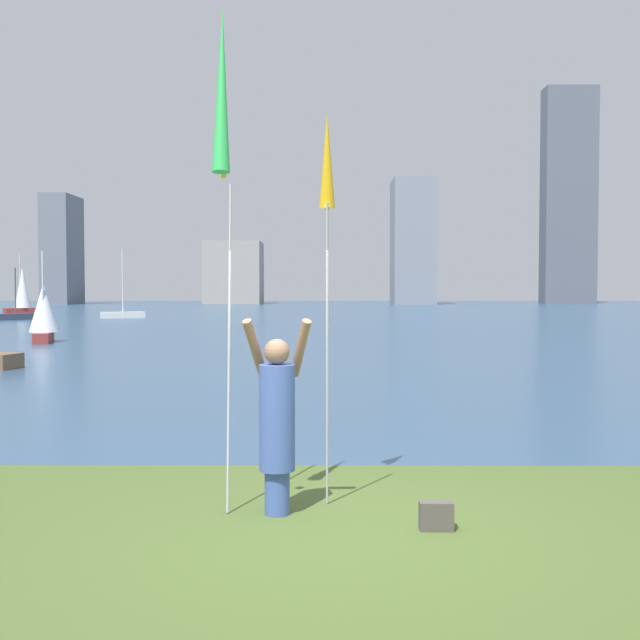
# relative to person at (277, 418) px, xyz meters

# --- Properties ---
(ground) EXTENTS (120.00, 138.00, 0.12)m
(ground) POSITION_rel_person_xyz_m (0.53, 50.48, -0.97)
(ground) COLOR #475B28
(person) EXTENTS (0.68, 0.50, 1.85)m
(person) POSITION_rel_person_xyz_m (0.00, 0.00, 0.00)
(person) COLOR #3F59A5
(person) RESTS_ON ground
(kite_flag_left) EXTENTS (0.16, 0.80, 4.67)m
(kite_flag_left) POSITION_rel_person_xyz_m (-0.47, -0.24, 2.90)
(kite_flag_left) COLOR #B2B2B7
(kite_flag_left) RESTS_ON ground
(kite_flag_right) EXTENTS (0.16, 0.71, 3.89)m
(kite_flag_right) POSITION_rel_person_xyz_m (0.47, 0.55, 2.38)
(kite_flag_right) COLOR #B2B2B7
(kite_flag_right) RESTS_ON ground
(bag) EXTENTS (0.30, 0.14, 0.25)m
(bag) POSITION_rel_person_xyz_m (1.44, -0.49, -0.78)
(bag) COLOR #4C4742
(bag) RESTS_ON ground
(sailboat_0) EXTENTS (1.35, 2.32, 3.56)m
(sailboat_0) POSITION_rel_person_xyz_m (-10.57, 23.49, 0.24)
(sailboat_0) COLOR maroon
(sailboat_0) RESTS_ON ground
(sailboat_3) EXTENTS (2.49, 2.46, 3.44)m
(sailboat_3) POSITION_rel_person_xyz_m (-19.96, 44.69, -0.65)
(sailboat_3) COLOR #333D51
(sailboat_3) RESTS_ON ground
(sailboat_4) EXTENTS (3.04, 2.04, 4.82)m
(sailboat_4) POSITION_rel_person_xyz_m (-13.75, 48.07, -0.62)
(sailboat_4) COLOR silver
(sailboat_4) RESTS_ON ground
(sailboat_5) EXTENTS (2.45, 2.16, 4.69)m
(sailboat_5) POSITION_rel_person_xyz_m (-22.22, 51.71, 0.73)
(sailboat_5) COLOR maroon
(sailboat_5) RESTS_ON ground
(skyline_tower_0) EXTENTS (3.49, 7.38, 13.88)m
(skyline_tower_0) POSITION_rel_person_xyz_m (-33.38, 94.56, 6.03)
(skyline_tower_0) COLOR slate
(skyline_tower_0) RESTS_ON ground
(skyline_tower_1) EXTENTS (7.30, 7.62, 8.08)m
(skyline_tower_1) POSITION_rel_person_xyz_m (-11.58, 96.92, 3.13)
(skyline_tower_1) COLOR gray
(skyline_tower_1) RESTS_ON ground
(skyline_tower_2) EXTENTS (5.18, 7.48, 15.65)m
(skyline_tower_2) POSITION_rel_person_xyz_m (11.48, 93.25, 6.91)
(skyline_tower_2) COLOR gray
(skyline_tower_2) RESTS_ON ground
(skyline_tower_3) EXTENTS (6.62, 3.35, 27.83)m
(skyline_tower_3) POSITION_rel_person_xyz_m (31.94, 96.13, 13.00)
(skyline_tower_3) COLOR #565B66
(skyline_tower_3) RESTS_ON ground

